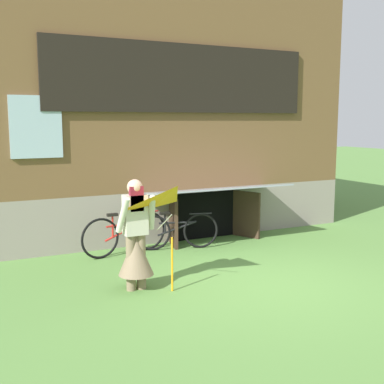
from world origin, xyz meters
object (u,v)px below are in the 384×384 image
(kite, at_px, (178,211))
(bicycle_black, at_px, (177,231))
(person, at_px, (136,244))
(bicycle_red, at_px, (125,234))

(kite, relative_size, bicycle_black, 0.91)
(kite, distance_m, bicycle_black, 2.72)
(person, height_order, bicycle_red, person)
(kite, bearing_deg, person, 130.97)
(person, distance_m, bicycle_red, 2.02)
(bicycle_red, bearing_deg, kite, -101.31)
(kite, relative_size, bicycle_red, 0.83)
(person, distance_m, kite, 0.86)
(kite, xyz_separation_m, bicycle_red, (0.03, 2.45, -0.84))
(bicycle_black, bearing_deg, bicycle_red, -170.49)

